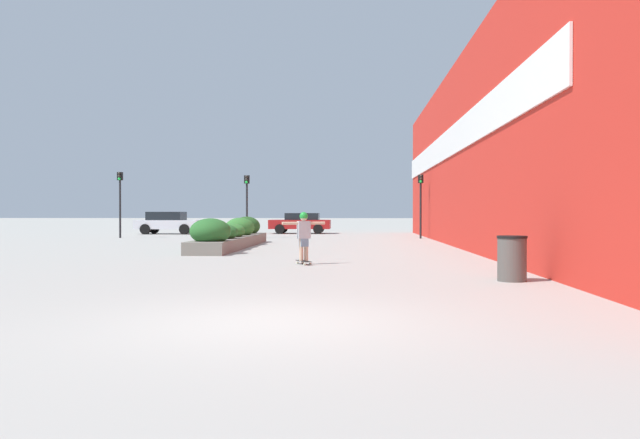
% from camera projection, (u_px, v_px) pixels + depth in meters
% --- Properties ---
extents(ground_plane, '(300.00, 300.00, 0.00)m').
position_uv_depth(ground_plane, '(269.00, 322.00, 7.93)').
color(ground_plane, '#A3A099').
extents(building_wall_right, '(0.67, 38.20, 7.50)m').
position_uv_depth(building_wall_right, '(466.00, 152.00, 24.32)').
color(building_wall_right, red).
rests_on(building_wall_right, ground_plane).
extents(planter_box, '(1.47, 10.10, 1.22)m').
position_uv_depth(planter_box, '(231.00, 236.00, 25.00)').
color(planter_box, slate).
rests_on(planter_box, ground_plane).
extents(skateboard, '(0.51, 0.77, 0.10)m').
position_uv_depth(skateboard, '(304.00, 262.00, 16.82)').
color(skateboard, black).
rests_on(skateboard, ground_plane).
extents(skateboarder, '(1.14, 0.62, 1.32)m').
position_uv_depth(skateboarder, '(304.00, 231.00, 16.81)').
color(skateboarder, tan).
rests_on(skateboarder, skateboard).
extents(trash_bin, '(0.61, 0.61, 0.93)m').
position_uv_depth(trash_bin, '(512.00, 258.00, 12.70)').
color(trash_bin, '#514C47').
rests_on(trash_bin, ground_plane).
extents(car_leftmost, '(4.06, 2.07, 1.37)m').
position_uv_depth(car_leftmost, '(301.00, 223.00, 41.73)').
color(car_leftmost, maroon).
rests_on(car_leftmost, ground_plane).
extents(car_center_left, '(4.80, 1.84, 1.58)m').
position_uv_depth(car_center_left, '(511.00, 221.00, 41.16)').
color(car_center_left, black).
rests_on(car_center_left, ground_plane).
extents(car_center_right, '(4.13, 2.00, 1.45)m').
position_uv_depth(car_center_right, '(168.00, 222.00, 40.78)').
color(car_center_right, silver).
rests_on(car_center_right, ground_plane).
extents(traffic_light_left, '(0.28, 0.30, 3.46)m').
position_uv_depth(traffic_light_left, '(247.00, 195.00, 34.34)').
color(traffic_light_left, black).
rests_on(traffic_light_left, ground_plane).
extents(traffic_light_right, '(0.28, 0.30, 3.45)m').
position_uv_depth(traffic_light_right, '(421.00, 195.00, 33.61)').
color(traffic_light_right, black).
rests_on(traffic_light_right, ground_plane).
extents(traffic_light_far_left, '(0.28, 0.30, 3.64)m').
position_uv_depth(traffic_light_far_left, '(120.00, 193.00, 34.41)').
color(traffic_light_far_left, black).
rests_on(traffic_light_far_left, ground_plane).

